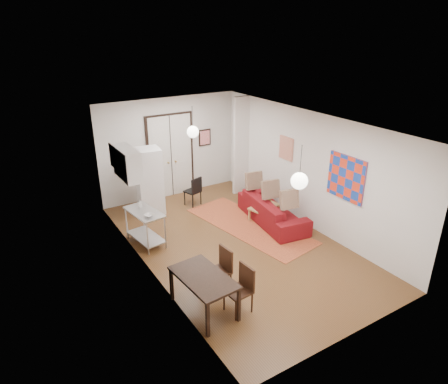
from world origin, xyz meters
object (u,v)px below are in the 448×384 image
dining_chair_far (236,285)px  black_side_chair (191,188)px  kitchen_counter (145,223)px  dining_table (204,280)px  fridge (150,181)px  coffee_table (264,208)px  sofa (273,210)px  dining_chair_near (215,266)px

dining_chair_far → black_side_chair: dining_chair_far is taller
kitchen_counter → dining_table: (0.00, -2.80, 0.12)m
fridge → black_side_chair: 1.25m
coffee_table → dining_table: 3.92m
sofa → kitchen_counter: (-3.20, 0.68, 0.18)m
sofa → coffee_table: bearing=27.2°
sofa → black_side_chair: size_ratio=2.73×
sofa → dining_chair_near: (-2.70, -1.68, 0.17)m
coffee_table → dining_chair_far: size_ratio=1.03×
fridge → sofa: bearing=-33.9°
coffee_table → dining_table: dining_table is taller
black_side_chair → sofa: bearing=103.4°
sofa → kitchen_counter: bearing=86.0°
sofa → fridge: 3.34m
coffee_table → dining_chair_far: 3.71m
dining_table → black_side_chair: black_side_chair is taller
dining_table → black_side_chair: 4.65m
fridge → dining_chair_far: bearing=-85.1°
kitchen_counter → dining_table: bearing=-98.0°
dining_chair_near → dining_chair_far: size_ratio=1.00×
dining_table → sofa: bearing=33.5°
dining_table → black_side_chair: (1.93, 4.23, -0.14)m
sofa → dining_chair_far: size_ratio=2.61×
sofa → fridge: size_ratio=1.28×
dining_table → dining_chair_near: size_ratio=1.52×
coffee_table → fridge: 3.12m
fridge → dining_chair_far: fridge is taller
dining_chair_far → black_side_chair: (1.43, 4.49, -0.02)m
dining_table → dining_chair_near: dining_chair_near is taller
dining_chair_near → dining_chair_far: (0.00, -0.70, 0.00)m
dining_table → coffee_table: bearing=37.2°
kitchen_counter → dining_table: size_ratio=0.85×
dining_chair_far → dining_table: bearing=-122.4°
sofa → black_side_chair: 2.47m
kitchen_counter → fridge: (0.75, 1.52, 0.38)m
kitchen_counter → dining_chair_far: bearing=-88.8°
coffee_table → dining_chair_near: (-2.62, -1.93, 0.19)m
fridge → dining_chair_near: fridge is taller
sofa → fridge: bearing=56.1°
black_side_chair → dining_chair_near: bearing=51.7°
sofa → coffee_table: 0.26m
coffee_table → dining_chair_far: bearing=-134.9°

